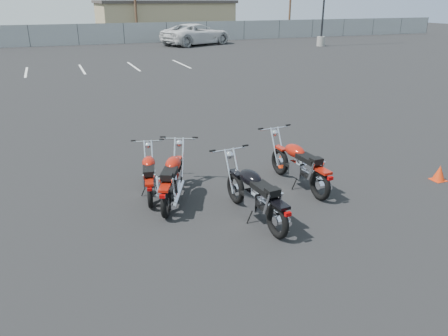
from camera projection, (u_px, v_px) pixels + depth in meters
name	position (u px, v px, depth m)	size (l,w,h in m)	color
ground	(226.00, 211.00, 8.37)	(120.00, 120.00, 0.00)	black
motorcycle_front_red	(173.00, 179.00, 8.66)	(1.29, 2.07, 1.04)	black
motorcycle_second_black	(256.00, 194.00, 7.92)	(0.86, 2.22, 1.08)	black
motorcycle_third_red	(150.00, 175.00, 8.98)	(0.80, 1.87, 0.92)	black
motorcycle_rear_red	(300.00, 165.00, 9.33)	(0.86, 2.22, 1.09)	black
training_cone_near	(280.00, 161.00, 10.56)	(0.25, 0.25, 0.29)	red
training_cone_far	(439.00, 173.00, 9.75)	(0.29, 0.29, 0.35)	red
light_pole_east	(324.00, 6.00, 36.71)	(0.80, 0.70, 11.95)	gray
chainlink_fence	(78.00, 35.00, 38.38)	(80.06, 0.06, 1.80)	gray
tan_building_east	(163.00, 18.00, 49.27)	(14.40, 9.40, 3.70)	#988862
parking_line_stripes	(55.00, 71.00, 24.85)	(15.12, 4.00, 0.01)	silver
white_van	(196.00, 28.00, 38.44)	(7.56, 3.02, 2.87)	silver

